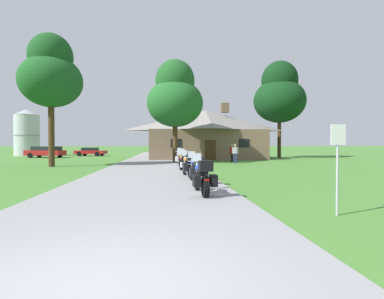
{
  "coord_description": "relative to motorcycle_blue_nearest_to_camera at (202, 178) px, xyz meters",
  "views": [
    {
      "loc": [
        0.77,
        -3.41,
        1.68
      ],
      "look_at": [
        2.66,
        16.79,
        1.32
      ],
      "focal_mm": 28.11,
      "sensor_mm": 36.0,
      "label": 1
    }
  ],
  "objects": [
    {
      "name": "tree_left_near",
      "position": [
        -9.55,
        13.72,
        6.25
      ],
      "size": [
        4.53,
        4.53,
        9.87
      ],
      "color": "#422D19",
      "rests_on": "ground"
    },
    {
      "name": "ground_plane",
      "position": [
        -1.99,
        13.93,
        -0.61
      ],
      "size": [
        500.0,
        500.0,
        0.0
      ],
      "primitive_type": "plane",
      "color": "#42752D"
    },
    {
      "name": "stone_lodge",
      "position": [
        3.61,
        25.35,
        2.28
      ],
      "size": [
        13.52,
        8.25,
        6.5
      ],
      "color": "brown",
      "rests_on": "ground"
    },
    {
      "name": "metal_silo_distant",
      "position": [
        -21.01,
        36.11,
        2.78
      ],
      "size": [
        3.5,
        3.5,
        6.76
      ],
      "color": "#B2B7BC",
      "rests_on": "ground"
    },
    {
      "name": "motorcycle_blue_nearest_to_camera",
      "position": [
        0.0,
        0.0,
        0.0
      ],
      "size": [
        0.79,
        2.08,
        1.3
      ],
      "rotation": [
        0.0,
        0.0,
        0.07
      ],
      "color": "black",
      "rests_on": "asphalt_driveway"
    },
    {
      "name": "motorcycle_green_farthest_in_row",
      "position": [
        0.19,
        15.94,
        0.0
      ],
      "size": [
        0.77,
        2.08,
        1.3
      ],
      "rotation": [
        0.0,
        0.0,
        0.05
      ],
      "color": "black",
      "rests_on": "asphalt_driveway"
    },
    {
      "name": "metal_signpost_roadside",
      "position": [
        2.84,
        -2.81,
        0.74
      ],
      "size": [
        0.36,
        0.06,
        2.14
      ],
      "color": "#9EA0A5",
      "rests_on": "ground"
    },
    {
      "name": "motorcycle_red_sixth_in_row",
      "position": [
        -0.01,
        13.55,
        0.0
      ],
      "size": [
        0.73,
        2.08,
        1.3
      ],
      "rotation": [
        0.0,
        0.0,
        -0.02
      ],
      "color": "black",
      "rests_on": "asphalt_driveway"
    },
    {
      "name": "parked_red_suv_far_left",
      "position": [
        -15.84,
        29.28,
        0.17
      ],
      "size": [
        4.91,
        2.91,
        1.4
      ],
      "rotation": [
        0.0,
        0.0,
        1.32
      ],
      "color": "maroon",
      "rests_on": "ground"
    },
    {
      "name": "tree_by_lodge_front",
      "position": [
        -0.21,
        17.58,
        5.34
      ],
      "size": [
        5.03,
        5.03,
        9.26
      ],
      "color": "#422D19",
      "rests_on": "ground"
    },
    {
      "name": "bystander_red_shirt_near_lodge",
      "position": [
        5.06,
        17.74,
        0.32
      ],
      "size": [
        0.53,
        0.31,
        1.67
      ],
      "rotation": [
        0.0,
        0.0,
        0.29
      ],
      "color": "black",
      "rests_on": "ground"
    },
    {
      "name": "motorcycle_orange_fourth_in_row",
      "position": [
        -0.06,
        8.35,
        0.01
      ],
      "size": [
        0.71,
        2.08,
        1.3
      ],
      "rotation": [
        0.0,
        0.0,
        0.11
      ],
      "color": "black",
      "rests_on": "asphalt_driveway"
    },
    {
      "name": "parked_red_sedan_far_left",
      "position": [
        -11.56,
        34.19,
        0.03
      ],
      "size": [
        4.48,
        2.62,
        1.2
      ],
      "rotation": [
        0.0,
        0.0,
        1.38
      ],
      "color": "maroon",
      "rests_on": "ground"
    },
    {
      "name": "motorcycle_orange_fifth_in_row",
      "position": [
        0.18,
        10.84,
        0.0
      ],
      "size": [
        0.82,
        2.08,
        1.3
      ],
      "rotation": [
        0.0,
        0.0,
        0.09
      ],
      "color": "black",
      "rests_on": "asphalt_driveway"
    },
    {
      "name": "tree_right_of_lodge",
      "position": [
        12.97,
        26.38,
        7.14
      ],
      "size": [
        6.3,
        6.3,
        11.89
      ],
      "color": "#422D19",
      "rests_on": "ground"
    },
    {
      "name": "asphalt_driveway",
      "position": [
        -1.99,
        11.93,
        -0.58
      ],
      "size": [
        6.4,
        80.0,
        0.06
      ],
      "primitive_type": "cube",
      "color": "gray",
      "rests_on": "ground"
    },
    {
      "name": "motorcycle_orange_third_in_row",
      "position": [
        -0.0,
        5.32,
        0.0
      ],
      "size": [
        0.89,
        2.08,
        1.3
      ],
      "rotation": [
        0.0,
        0.0,
        0.14
      ],
      "color": "black",
      "rests_on": "asphalt_driveway"
    },
    {
      "name": "bystander_gray_shirt_beside_signpost",
      "position": [
        4.99,
        16.27,
        0.34
      ],
      "size": [
        0.46,
        0.39,
        1.69
      ],
      "rotation": [
        0.0,
        0.0,
        2.52
      ],
      "color": "navy",
      "rests_on": "ground"
    },
    {
      "name": "motorcycle_blue_second_in_row",
      "position": [
        0.13,
        2.93,
        0.0
      ],
      "size": [
        0.84,
        2.08,
        1.3
      ],
      "rotation": [
        0.0,
        0.0,
        0.1
      ],
      "color": "black",
      "rests_on": "asphalt_driveway"
    }
  ]
}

